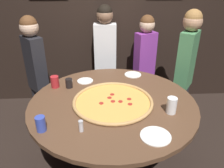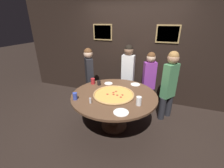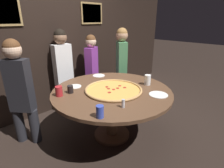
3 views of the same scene
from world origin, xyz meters
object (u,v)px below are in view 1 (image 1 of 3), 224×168
Objects in this scene: dining_table at (113,111)px; white_plate_near_front at (156,136)px; drink_cup_far_left at (69,83)px; diner_side_left at (186,62)px; diner_centre_back at (105,52)px; diner_far_left at (145,58)px; drink_cup_by_shaker at (41,124)px; condiment_shaker at (81,126)px; drink_cup_beside_pizza at (172,105)px; white_plate_left_side at (133,75)px; drink_cup_front_edge at (55,82)px; white_plate_beside_cup at (85,81)px; giant_pizza at (113,101)px; diner_side_right at (36,66)px.

white_plate_near_front reaches higher than dining_table.
drink_cup_far_left is 0.07× the size of diner_side_left.
diner_centre_back reaches higher than diner_far_left.
diner_centre_back is at bearing 71.45° from drink_cup_by_shaker.
condiment_shaker is 0.07× the size of diner_far_left.
diner_side_left is (1.01, -0.49, 0.00)m from diner_centre_back.
drink_cup_beside_pizza reaches higher than drink_cup_by_shaker.
drink_cup_by_shaker reaches higher than drink_cup_far_left.
white_plate_left_side is 0.68m from diner_centre_back.
drink_cup_front_edge is at bearing 136.38° from white_plate_near_front.
white_plate_beside_cup is 1.02m from diner_far_left.
diner_far_left is at bearing 65.17° from giant_pizza.
diner_centre_back is (-0.55, 1.42, 0.03)m from drink_cup_beside_pizza.
diner_far_left is (0.56, -0.12, -0.07)m from diner_centre_back.
drink_cup_far_left is at bearing -138.13° from white_plate_beside_cup.
white_plate_left_side is at bearing 105.15° from drink_cup_beside_pizza.
drink_cup_far_left is 0.07× the size of diner_far_left.
drink_cup_by_shaker is at bearing 175.45° from condiment_shaker.
diner_far_left is at bearing 53.75° from drink_cup_by_shaker.
condiment_shaker is 1.37m from diner_side_right.
diner_side_right is at bearing 145.44° from drink_cup_beside_pizza.
white_plate_left_side is 0.70m from diner_side_left.
drink_cup_beside_pizza is at bearing -24.51° from dining_table.
diner_centre_back reaches higher than white_plate_near_front.
drink_cup_beside_pizza is at bearing -26.35° from drink_cup_front_edge.
white_plate_left_side is at bearing 38.27° from diner_far_left.
white_plate_left_side is at bearing -136.58° from diner_side_right.
diner_side_left reaches higher than dining_table.
white_plate_left_side is at bearing 66.19° from giant_pizza.
drink_cup_front_edge is (-0.03, 0.75, 0.00)m from drink_cup_by_shaker.
diner_far_left is (0.22, 1.62, 0.04)m from white_plate_near_front.
dining_table is at bearing 94.44° from giant_pizza.
drink_cup_far_left reaches higher than dining_table.
condiment_shaker is 1.66m from diner_centre_back.
white_plate_near_front is at bearing 103.07° from diner_centre_back.
diner_side_left is (0.97, 0.70, 0.24)m from dining_table.
diner_side_right is (-0.93, 0.76, 0.20)m from dining_table.
drink_cup_front_edge is at bearing 176.84° from diner_side_right.
giant_pizza is 0.52× the size of diner_side_left.
white_plate_beside_cup is (-0.30, 0.48, -0.01)m from giant_pizza.
diner_centre_back reaches higher than diner_side_right.
diner_far_left is (0.23, 0.48, 0.04)m from white_plate_left_side.
drink_cup_beside_pizza is 0.11× the size of diner_far_left.
diner_side_right is (-0.32, 0.43, 0.01)m from drink_cup_front_edge.
drink_cup_far_left is 0.80m from white_plate_left_side.
white_plate_left_side is 2.10× the size of condiment_shaker.
diner_side_left is (0.67, 1.24, 0.11)m from white_plate_near_front.
dining_table is at bearing 118.72° from white_plate_near_front.
dining_table is 1.08× the size of diner_side_left.
diner_far_left is at bearing -93.86° from diner_side_left.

